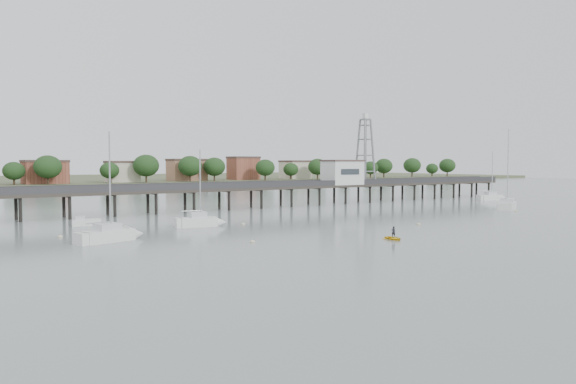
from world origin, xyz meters
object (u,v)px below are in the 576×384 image
(sailboat_a, at_px, (117,235))
(yellow_dinghy, at_px, (393,240))
(pier, at_px, (240,189))
(white_tender, at_px, (86,222))
(sailboat_b, at_px, (204,222))
(sailboat_d, at_px, (508,205))
(sailboat_e, at_px, (494,197))
(lattice_tower, at_px, (365,152))

(sailboat_a, bearing_deg, yellow_dinghy, -50.21)
(pier, xyz_separation_m, sailboat_a, (-32.90, -29.69, -3.15))
(white_tender, bearing_deg, sailboat_b, -25.28)
(sailboat_d, height_order, sailboat_b, sailboat_d)
(white_tender, relative_size, yellow_dinghy, 1.55)
(sailboat_b, xyz_separation_m, yellow_dinghy, (11.76, -24.05, -0.65))
(sailboat_e, height_order, yellow_dinghy, sailboat_e)
(sailboat_e, bearing_deg, sailboat_a, -154.99)
(pier, relative_size, sailboat_b, 13.67)
(pier, height_order, yellow_dinghy, pier)
(sailboat_e, distance_m, sailboat_d, 23.72)
(lattice_tower, bearing_deg, pier, -180.00)
(sailboat_b, xyz_separation_m, white_tender, (-13.05, 10.30, -0.20))
(lattice_tower, xyz_separation_m, yellow_dinghy, (-38.38, -46.68, -11.10))
(pier, distance_m, sailboat_a, 44.43)
(sailboat_d, relative_size, white_tender, 3.97)
(lattice_tower, height_order, sailboat_d, lattice_tower)
(sailboat_a, xyz_separation_m, white_tender, (1.21, 17.35, -0.19))
(sailboat_d, height_order, white_tender, sailboat_d)
(white_tender, bearing_deg, yellow_dinghy, -41.15)
(sailboat_b, bearing_deg, sailboat_a, -144.33)
(sailboat_d, bearing_deg, pier, 117.39)
(pier, distance_m, sailboat_b, 29.49)
(sailboat_d, distance_m, white_tender, 75.70)
(sailboat_d, bearing_deg, white_tender, 138.94)
(sailboat_d, xyz_separation_m, sailboat_b, (-60.99, 5.45, 0.03))
(lattice_tower, bearing_deg, yellow_dinghy, -129.42)
(lattice_tower, bearing_deg, white_tender, -168.95)
(sailboat_e, distance_m, yellow_dinghy, 75.32)
(sailboat_e, bearing_deg, sailboat_d, -124.41)
(pier, relative_size, sailboat_e, 12.65)
(lattice_tower, relative_size, sailboat_b, 1.41)
(sailboat_e, relative_size, sailboat_b, 1.08)
(sailboat_d, bearing_deg, sailboat_a, 152.17)
(sailboat_d, relative_size, sailboat_b, 1.45)
(sailboat_d, bearing_deg, sailboat_b, 145.84)
(sailboat_b, height_order, white_tender, sailboat_b)
(lattice_tower, height_order, white_tender, lattice_tower)
(lattice_tower, distance_m, sailboat_d, 31.88)
(sailboat_d, xyz_separation_m, white_tender, (-74.04, 15.75, -0.18))
(white_tender, bearing_deg, sailboat_e, 12.89)
(sailboat_e, xyz_separation_m, white_tender, (-91.93, 0.18, -0.20))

